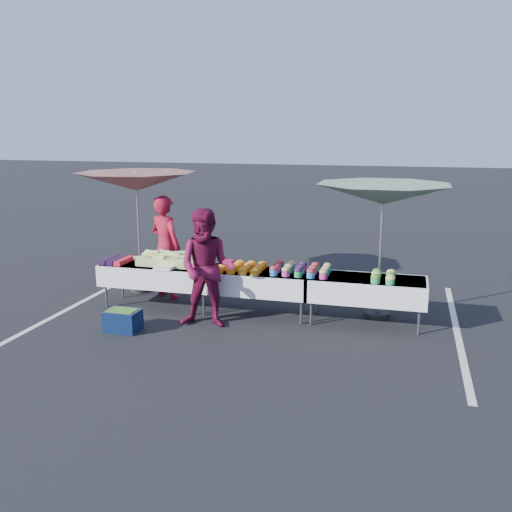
% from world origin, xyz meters
% --- Properties ---
extents(ground, '(80.00, 80.00, 0.00)m').
position_xyz_m(ground, '(0.00, 0.00, 0.00)').
color(ground, black).
extents(stripe_left, '(0.10, 5.00, 0.00)m').
position_xyz_m(stripe_left, '(-3.20, 0.00, 0.00)').
color(stripe_left, silver).
rests_on(stripe_left, ground).
extents(stripe_right, '(0.10, 5.00, 0.00)m').
position_xyz_m(stripe_right, '(3.20, 0.00, 0.00)').
color(stripe_right, silver).
rests_on(stripe_right, ground).
extents(table_left, '(1.86, 0.81, 0.75)m').
position_xyz_m(table_left, '(-1.80, 0.00, 0.58)').
color(table_left, white).
rests_on(table_left, ground).
extents(table_center, '(1.86, 0.81, 0.75)m').
position_xyz_m(table_center, '(0.00, 0.00, 0.58)').
color(table_center, white).
rests_on(table_center, ground).
extents(table_right, '(1.86, 0.81, 0.75)m').
position_xyz_m(table_right, '(1.80, 0.00, 0.58)').
color(table_right, white).
rests_on(table_right, ground).
extents(berry_punnets, '(0.40, 0.54, 0.08)m').
position_xyz_m(berry_punnets, '(-2.51, -0.06, 0.79)').
color(berry_punnets, black).
rests_on(berry_punnets, table_left).
extents(corn_pile, '(1.16, 0.57, 0.26)m').
position_xyz_m(corn_pile, '(-1.55, 0.05, 0.84)').
color(corn_pile, '#93B65D').
rests_on(corn_pile, table_left).
extents(plastic_bags, '(0.30, 0.25, 0.05)m').
position_xyz_m(plastic_bags, '(-1.50, -0.30, 0.78)').
color(plastic_bags, white).
rests_on(plastic_bags, table_left).
extents(carrot_bowls, '(0.75, 0.69, 0.11)m').
position_xyz_m(carrot_bowls, '(-0.25, -0.01, 0.80)').
color(carrot_bowls, orange).
rests_on(carrot_bowls, table_center).
extents(potato_cups, '(0.94, 0.58, 0.16)m').
position_xyz_m(potato_cups, '(0.75, 0.00, 0.83)').
color(potato_cups, '#2779B9').
rests_on(potato_cups, table_right).
extents(bean_baskets, '(0.36, 0.50, 0.15)m').
position_xyz_m(bean_baskets, '(2.06, -0.10, 0.82)').
color(bean_baskets, green).
rests_on(bean_baskets, table_right).
extents(vendor, '(0.81, 0.69, 1.88)m').
position_xyz_m(vendor, '(-1.85, 0.55, 0.94)').
color(vendor, maroon).
rests_on(vendor, ground).
extents(customer, '(0.98, 0.80, 1.86)m').
position_xyz_m(customer, '(-0.58, -0.75, 0.93)').
color(customer, maroon).
rests_on(customer, ground).
extents(umbrella_left, '(2.67, 2.67, 2.29)m').
position_xyz_m(umbrella_left, '(-2.50, 0.80, 2.07)').
color(umbrella_left, black).
rests_on(umbrella_left, ground).
extents(umbrella_right, '(2.85, 2.85, 2.22)m').
position_xyz_m(umbrella_right, '(1.97, 0.40, 2.01)').
color(umbrella_right, black).
rests_on(umbrella_right, ground).
extents(storage_bin, '(0.52, 0.38, 0.33)m').
position_xyz_m(storage_bin, '(-1.77, -1.31, 0.17)').
color(storage_bin, '#0C1A3D').
rests_on(storage_bin, ground).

